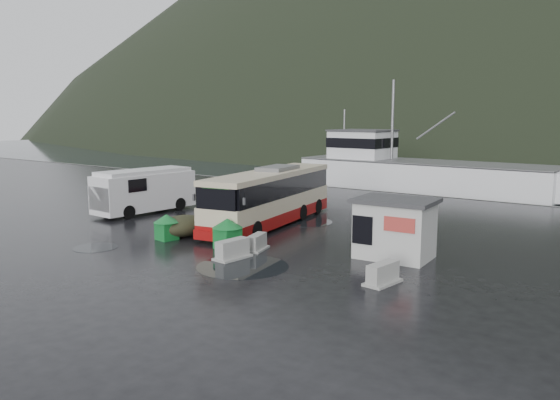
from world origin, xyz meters
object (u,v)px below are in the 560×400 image
Objects in this scene: waste_bin_left at (167,240)px; fishing_trawler at (422,183)px; dome_tent at (183,236)px; jersey_barrier_b at (233,259)px; jersey_barrier_c at (382,284)px; waste_bin_right at (228,248)px; jersey_barrier_a at (257,250)px; coach_bus at (270,224)px; white_van at (145,213)px; ticket_kiosk at (394,258)px.

waste_bin_left is 0.05× the size of fishing_trawler.
fishing_trawler is at bearing 87.13° from dome_tent.
jersey_barrier_b is 30.54m from fishing_trawler.
waste_bin_left is 11.86m from jersey_barrier_c.
waste_bin_right reaches higher than jersey_barrier_b.
waste_bin_right is at bearing -157.13° from jersey_barrier_a.
jersey_barrier_b is at bearing -20.53° from dome_tent.
jersey_barrier_a is 0.93× the size of jersey_barrier_c.
jersey_barrier_b is at bearing -74.91° from coach_bus.
white_van is 3.96× the size of jersey_barrier_b.
ticket_kiosk is (10.54, 2.40, 0.00)m from dome_tent.
dome_tent is 28.50m from fishing_trawler.
white_van is at bearing 159.21° from waste_bin_right.
jersey_barrier_a is at bearing -13.06° from white_van.
white_van reaches higher than jersey_barrier_a.
dome_tent is at bearing -170.99° from ticket_kiosk.
fishing_trawler is (-10.35, 29.76, 0.00)m from jersey_barrier_c.
white_van is at bearing 147.25° from waste_bin_left.
fishing_trawler is at bearing 105.44° from ticket_kiosk.
waste_bin_right is 0.52× the size of dome_tent.
white_van is at bearing 163.73° from jersey_barrier_a.
ticket_kiosk is at bearing -0.09° from white_van.
white_van is 12.34m from jersey_barrier_a.
jersey_barrier_c is 31.51m from fishing_trawler.
jersey_barrier_a is (-5.66, -2.45, 0.00)m from ticket_kiosk.
white_van is 2.43× the size of dome_tent.
fishing_trawler is at bearing 87.09° from waste_bin_left.
fishing_trawler is at bearing 109.18° from jersey_barrier_c.
waste_bin_left is at bearing -91.17° from fishing_trawler.
white_van is 5.22× the size of waste_bin_left.
jersey_barrier_b is (0.12, -1.83, 0.00)m from jersey_barrier_a.
coach_bus is at bearing 107.82° from waste_bin_right.
jersey_barrier_b reaches higher than jersey_barrier_c.
jersey_barrier_c is at bearing -75.35° from ticket_kiosk.
coach_bus is 9.21m from ticket_kiosk.
coach_bus reaches higher than white_van.
jersey_barrier_b is (1.42, -1.28, 0.00)m from waste_bin_right.
coach_bus is 7.71m from jersey_barrier_b.
fishing_trawler is at bearing 94.24° from waste_bin_right.
jersey_barrier_a is 1.83m from jersey_barrier_b.
dome_tent reaches higher than jersey_barrier_c.
coach_bus is 4.20× the size of dome_tent.
waste_bin_right is 1.41m from jersey_barrier_a.
dome_tent is at bearing -118.66° from coach_bus.
white_van is 26.42m from fishing_trawler.
coach_bus reaches higher than waste_bin_right.
coach_bus is 7.91× the size of jersey_barrier_a.
jersey_barrier_b is (-5.54, -4.27, 0.00)m from ticket_kiosk.
jersey_barrier_b is at bearing -42.03° from waste_bin_right.
white_van is 13.08m from jersey_barrier_b.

